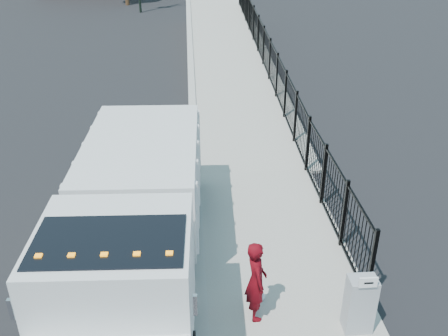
{
  "coord_description": "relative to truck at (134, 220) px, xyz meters",
  "views": [
    {
      "loc": [
        -0.07,
        -9.91,
        7.65
      ],
      "look_at": [
        0.78,
        2.0,
        1.35
      ],
      "focal_mm": 40.0,
      "sensor_mm": 36.0,
      "label": 1
    }
  ],
  "objects": [
    {
      "name": "truck",
      "position": [
        0.0,
        0.0,
        0.0
      ],
      "size": [
        3.06,
        8.56,
        2.9
      ],
      "rotation": [
        0.0,
        0.0,
        -0.04
      ],
      "color": "black",
      "rests_on": "ground"
    },
    {
      "name": "curb",
      "position": [
        1.37,
        -1.18,
        -1.55
      ],
      "size": [
        0.3,
        12.0,
        0.16
      ],
      "primitive_type": "cube",
      "color": "#ADAAA3",
      "rests_on": "ground"
    },
    {
      "name": "arrow_sign",
      "position": [
        4.47,
        -2.14,
        -0.15
      ],
      "size": [
        0.35,
        0.04,
        0.22
      ],
      "primitive_type": "cube",
      "color": "white",
      "rests_on": "utility_cabinet"
    },
    {
      "name": "sidewalk",
      "position": [
        3.29,
        -1.18,
        -1.57
      ],
      "size": [
        3.55,
        12.0,
        0.12
      ],
      "primitive_type": "cube",
      "color": "#9E998E",
      "rests_on": "ground"
    },
    {
      "name": "debris",
      "position": [
        2.62,
        -0.92,
        -1.47
      ],
      "size": [
        0.31,
        0.31,
        0.08
      ],
      "primitive_type": "ellipsoid",
      "color": "silver",
      "rests_on": "sidewalk"
    },
    {
      "name": "iron_fence",
      "position": [
        4.92,
        12.82,
        -0.73
      ],
      "size": [
        0.1,
        28.0,
        1.8
      ],
      "primitive_type": "cube",
      "color": "black",
      "rests_on": "ground"
    },
    {
      "name": "utility_cabinet",
      "position": [
        4.47,
        -1.92,
        -0.89
      ],
      "size": [
        0.55,
        0.4,
        1.25
      ],
      "primitive_type": "cube",
      "color": "gray",
      "rests_on": "sidewalk"
    },
    {
      "name": "worker",
      "position": [
        2.49,
        -1.41,
        -0.61
      ],
      "size": [
        0.49,
        0.69,
        1.8
      ],
      "primitive_type": "imported",
      "rotation": [
        0.0,
        0.0,
        1.66
      ],
      "color": "#57050C",
      "rests_on": "sidewalk"
    },
    {
      "name": "ramp",
      "position": [
        3.49,
        16.82,
        -1.63
      ],
      "size": [
        3.95,
        24.06,
        3.19
      ],
      "primitive_type": "cube",
      "rotation": [
        0.06,
        0.0,
        0.0
      ],
      "color": "#9E998E",
      "rests_on": "ground"
    },
    {
      "name": "ground",
      "position": [
        1.37,
        0.82,
        -1.63
      ],
      "size": [
        120.0,
        120.0,
        0.0
      ],
      "primitive_type": "plane",
      "color": "black",
      "rests_on": "ground"
    }
  ]
}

